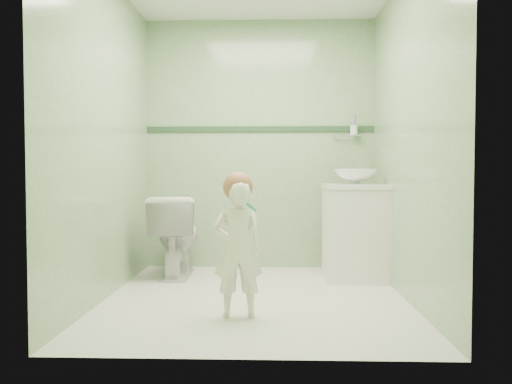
{
  "coord_description": "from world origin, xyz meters",
  "views": [
    {
      "loc": [
        0.13,
        -3.77,
        0.93
      ],
      "look_at": [
        0.0,
        0.15,
        0.78
      ],
      "focal_mm": 36.19,
      "sensor_mm": 36.0,
      "label": 1
    }
  ],
  "objects": [
    {
      "name": "faucet",
      "position": [
        0.84,
        0.89,
        0.97
      ],
      "size": [
        0.03,
        0.13,
        0.18
      ],
      "color": "silver",
      "rests_on": "counter"
    },
    {
      "name": "ground",
      "position": [
        0.0,
        0.0,
        0.0
      ],
      "size": [
        2.5,
        2.5,
        0.0
      ],
      "primitive_type": "plane",
      "color": "white",
      "rests_on": "ground"
    },
    {
      "name": "hair_cap",
      "position": [
        -0.1,
        -0.47,
        0.84
      ],
      "size": [
        0.19,
        0.19,
        0.19
      ],
      "primitive_type": "sphere",
      "color": "#A06241",
      "rests_on": "toddler"
    },
    {
      "name": "basin",
      "position": [
        0.84,
        0.7,
        0.89
      ],
      "size": [
        0.37,
        0.37,
        0.13
      ],
      "primitive_type": "imported",
      "color": "white",
      "rests_on": "counter"
    },
    {
      "name": "counter",
      "position": [
        0.84,
        0.7,
        0.81
      ],
      "size": [
        0.54,
        0.52,
        0.04
      ],
      "primitive_type": "cube",
      "color": "white",
      "rests_on": "vanity"
    },
    {
      "name": "toilet",
      "position": [
        -0.74,
        0.8,
        0.36
      ],
      "size": [
        0.42,
        0.72,
        0.72
      ],
      "primitive_type": "imported",
      "rotation": [
        0.0,
        0.0,
        3.17
      ],
      "color": "white",
      "rests_on": "ground"
    },
    {
      "name": "room_shell",
      "position": [
        0.0,
        0.0,
        1.2
      ],
      "size": [
        2.5,
        2.54,
        2.4
      ],
      "color": "#80A776",
      "rests_on": "ground"
    },
    {
      "name": "cup_holder",
      "position": [
        0.89,
        1.18,
        1.33
      ],
      "size": [
        0.26,
        0.07,
        0.21
      ],
      "color": "silver",
      "rests_on": "room_shell"
    },
    {
      "name": "vanity",
      "position": [
        0.84,
        0.7,
        0.4
      ],
      "size": [
        0.52,
        0.5,
        0.8
      ],
      "primitive_type": "cube",
      "color": "silver",
      "rests_on": "ground"
    },
    {
      "name": "trim_stripe",
      "position": [
        0.0,
        1.24,
        1.35
      ],
      "size": [
        2.2,
        0.02,
        0.05
      ],
      "primitive_type": "cube",
      "color": "#28472B",
      "rests_on": "room_shell"
    },
    {
      "name": "toddler",
      "position": [
        -0.1,
        -0.49,
        0.44
      ],
      "size": [
        0.34,
        0.25,
        0.87
      ],
      "primitive_type": "imported",
      "rotation": [
        0.0,
        0.0,
        3.26
      ],
      "color": "white",
      "rests_on": "ground"
    },
    {
      "name": "teal_toothbrush",
      "position": [
        -0.01,
        -0.61,
        0.72
      ],
      "size": [
        0.11,
        0.14,
        0.08
      ],
      "color": "#138C60",
      "rests_on": "toddler"
    }
  ]
}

